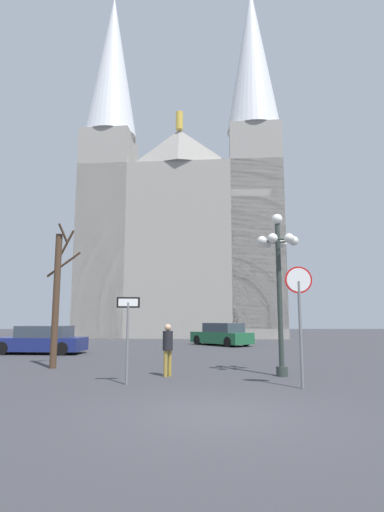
% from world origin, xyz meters
% --- Properties ---
extents(ground_plane, '(120.00, 120.00, 0.00)m').
position_xyz_m(ground_plane, '(0.00, 0.00, 0.00)').
color(ground_plane, '#38383D').
extents(cathedral, '(20.15, 11.89, 36.68)m').
position_xyz_m(cathedral, '(-1.13, 31.90, 12.06)').
color(cathedral, gray).
rests_on(cathedral, ground).
extents(stop_sign, '(0.72, 0.08, 3.18)m').
position_xyz_m(stop_sign, '(2.42, 2.80, 2.19)').
color(stop_sign, slate).
rests_on(stop_sign, ground).
extents(one_way_arrow_sign, '(0.64, 0.12, 2.39)m').
position_xyz_m(one_way_arrow_sign, '(-2.24, 3.48, 1.55)').
color(one_way_arrow_sign, slate).
rests_on(one_way_arrow_sign, ground).
extents(street_lamp, '(1.35, 1.22, 5.22)m').
position_xyz_m(street_lamp, '(2.40, 5.05, 3.40)').
color(street_lamp, '#2D3833').
rests_on(street_lamp, ground).
extents(bare_tree, '(1.32, 1.05, 5.34)m').
position_xyz_m(bare_tree, '(-5.45, 7.20, 2.65)').
color(bare_tree, '#473323').
rests_on(bare_tree, ground).
extents(parked_car_near_navy, '(4.59, 2.23, 1.41)m').
position_xyz_m(parked_car_near_navy, '(-8.07, 13.24, 0.66)').
color(parked_car_near_navy, navy).
rests_on(parked_car_near_navy, ground).
extents(parked_car_far_green, '(4.11, 4.51, 1.47)m').
position_xyz_m(parked_car_far_green, '(1.70, 19.43, 0.69)').
color(parked_car_far_green, '#1E5B38').
rests_on(parked_car_far_green, ground).
extents(pedestrian_walking, '(0.32, 0.32, 1.62)m').
position_xyz_m(pedestrian_walking, '(-1.19, 5.05, 0.97)').
color(pedestrian_walking, olive).
rests_on(pedestrian_walking, ground).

